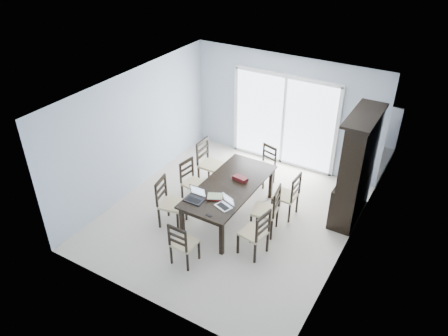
{
  "coord_description": "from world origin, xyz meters",
  "views": [
    {
      "loc": [
        3.41,
        -5.99,
        5.4
      ],
      "look_at": [
        -0.12,
        0.0,
        1.09
      ],
      "focal_mm": 35.0,
      "sensor_mm": 36.0,
      "label": 1
    }
  ],
  "objects": [
    {
      "name": "laptop_silver",
      "position": [
        0.25,
        -0.66,
        0.8
      ],
      "size": [
        0.34,
        0.29,
        0.2
      ],
      "rotation": [
        0.0,
        0.0,
        -0.33
      ],
      "color": "silver",
      "rests_on": "dining_table"
    },
    {
      "name": "game_box",
      "position": [
        0.09,
        0.25,
        0.79
      ],
      "size": [
        0.3,
        0.18,
        0.07
      ],
      "primitive_type": "cube",
      "rotation": [
        0.0,
        0.0,
        -0.15
      ],
      "color": "#48100E",
      "rests_on": "dining_table"
    },
    {
      "name": "chair_end_far",
      "position": [
        0.06,
        1.5,
        0.53
      ],
      "size": [
        0.47,
        0.48,
        1.01
      ],
      "rotation": [
        0.0,
        0.0,
        2.86
      ],
      "color": "black",
      "rests_on": "floor"
    },
    {
      "name": "china_hutch",
      "position": [
        2.02,
        1.25,
        1.07
      ],
      "size": [
        0.5,
        1.38,
        2.2
      ],
      "color": "black",
      "rests_on": "floor"
    },
    {
      "name": "ceiling",
      "position": [
        0.0,
        0.0,
        2.6
      ],
      "size": [
        5.0,
        5.0,
        0.0
      ],
      "primitive_type": "plane",
      "rotation": [
        3.14,
        0.0,
        0.0
      ],
      "color": "white",
      "rests_on": "back_wall"
    },
    {
      "name": "chair_right_far",
      "position": [
        1.0,
        0.62,
        0.59
      ],
      "size": [
        0.44,
        0.42,
        1.11
      ],
      "rotation": [
        0.0,
        0.0,
        1.56
      ],
      "color": "black",
      "rests_on": "floor"
    },
    {
      "name": "wall_right",
      "position": [
        2.25,
        0.0,
        1.3
      ],
      "size": [
        0.02,
        5.0,
        2.6
      ],
      "primitive_type": "cube",
      "color": "#A0AEBF",
      "rests_on": "floor"
    },
    {
      "name": "cell_phone",
      "position": [
        0.17,
        -1.0,
        0.76
      ],
      "size": [
        0.11,
        0.06,
        0.01
      ],
      "primitive_type": "cube",
      "rotation": [
        0.0,
        0.0,
        -0.15
      ],
      "color": "black",
      "rests_on": "dining_table"
    },
    {
      "name": "laptop_dark",
      "position": [
        -0.3,
        -0.76,
        0.81
      ],
      "size": [
        0.34,
        0.24,
        0.23
      ],
      "rotation": [
        0.0,
        0.0,
        0.02
      ],
      "color": "black",
      "rests_on": "dining_table"
    },
    {
      "name": "chair_right_mid",
      "position": [
        0.88,
        -0.03,
        0.61
      ],
      "size": [
        0.51,
        0.5,
        1.16
      ],
      "rotation": [
        0.0,
        0.0,
        1.74
      ],
      "color": "black",
      "rests_on": "floor"
    },
    {
      "name": "balcony",
      "position": [
        0.0,
        3.5,
        -0.05
      ],
      "size": [
        4.5,
        2.0,
        0.1
      ],
      "primitive_type": "cube",
      "color": "gray",
      "rests_on": "ground"
    },
    {
      "name": "floor",
      "position": [
        0.0,
        0.0,
        0.0
      ],
      "size": [
        5.0,
        5.0,
        0.0
      ],
      "primitive_type": "plane",
      "color": "beige",
      "rests_on": "ground"
    },
    {
      "name": "wall_left",
      "position": [
        -2.25,
        0.0,
        1.3
      ],
      "size": [
        0.02,
        5.0,
        2.6
      ],
      "primitive_type": "cube",
      "color": "#A0AEBF",
      "rests_on": "floor"
    },
    {
      "name": "chair_left_near",
      "position": [
        -0.92,
        -0.77,
        0.6
      ],
      "size": [
        0.52,
        0.51,
        1.14
      ],
      "rotation": [
        0.0,
        0.0,
        -1.37
      ],
      "color": "black",
      "rests_on": "floor"
    },
    {
      "name": "dining_table",
      "position": [
        0.0,
        0.0,
        0.67
      ],
      "size": [
        1.0,
        2.2,
        0.75
      ],
      "color": "black",
      "rests_on": "floor"
    },
    {
      "name": "chair_left_mid",
      "position": [
        -0.97,
        0.1,
        0.56
      ],
      "size": [
        0.46,
        0.45,
        1.06
      ],
      "rotation": [
        0.0,
        0.0,
        -1.72
      ],
      "color": "black",
      "rests_on": "floor"
    },
    {
      "name": "railing",
      "position": [
        0.0,
        4.5,
        0.55
      ],
      "size": [
        4.5,
        0.06,
        1.1
      ],
      "primitive_type": "cube",
      "color": "#99999E",
      "rests_on": "balcony"
    },
    {
      "name": "chair_end_near",
      "position": [
        -0.03,
        -1.57,
        0.54
      ],
      "size": [
        0.38,
        0.4,
        1.01
      ],
      "rotation": [
        0.0,
        0.0,
        -0.01
      ],
      "color": "black",
      "rests_on": "floor"
    },
    {
      "name": "book_stack",
      "position": [
        -0.02,
        -0.5,
        0.77
      ],
      "size": [
        0.34,
        0.31,
        0.05
      ],
      "rotation": [
        0.0,
        0.0,
        0.34
      ],
      "color": "maroon",
      "rests_on": "dining_table"
    },
    {
      "name": "hot_tub",
      "position": [
        -0.96,
        3.49,
        0.48
      ],
      "size": [
        1.97,
        1.78,
        0.96
      ],
      "rotation": [
        0.0,
        0.0,
        -0.07
      ],
      "color": "brown",
      "rests_on": "balcony"
    },
    {
      "name": "back_wall",
      "position": [
        0.0,
        2.5,
        1.3
      ],
      "size": [
        4.5,
        0.02,
        2.6
      ],
      "primitive_type": "cube",
      "color": "#A0AEBF",
      "rests_on": "floor"
    },
    {
      "name": "chair_right_near",
      "position": [
        0.97,
        -0.71,
        0.58
      ],
      "size": [
        0.49,
        0.48,
        1.1
      ],
      "rotation": [
        0.0,
        0.0,
        1.4
      ],
      "color": "black",
      "rests_on": "floor"
    },
    {
      "name": "chair_left_far",
      "position": [
        -1.02,
        0.81,
        0.63
      ],
      "size": [
        0.46,
        0.45,
        1.19
      ],
      "rotation": [
        0.0,
        0.0,
        -1.58
      ],
      "color": "black",
      "rests_on": "floor"
    },
    {
      "name": "sliding_door",
      "position": [
        0.0,
        2.48,
        1.09
      ],
      "size": [
        2.52,
        0.05,
        2.18
      ],
      "color": "silver",
      "rests_on": "floor"
    }
  ]
}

